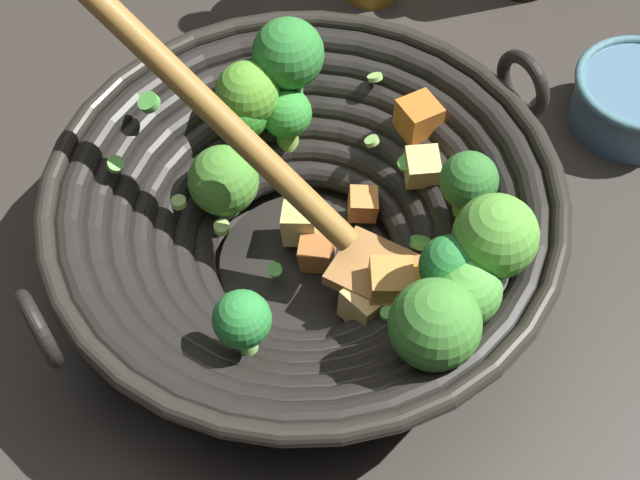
# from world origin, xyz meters

# --- Properties ---
(ground_plane) EXTENTS (4.00, 4.00, 0.00)m
(ground_plane) POSITION_xyz_m (0.00, 0.00, 0.00)
(ground_plane) COLOR #332D28
(wok) EXTENTS (0.37, 0.40, 0.24)m
(wok) POSITION_xyz_m (-0.00, -0.00, 0.07)
(wok) COLOR black
(wok) RESTS_ON ground
(prep_bowl) EXTENTS (0.11, 0.11, 0.05)m
(prep_bowl) POSITION_xyz_m (-0.07, -0.30, 0.03)
(prep_bowl) COLOR slate
(prep_bowl) RESTS_ON ground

